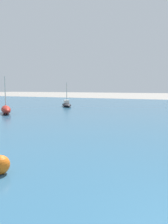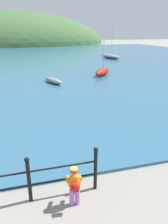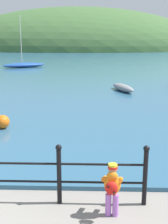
% 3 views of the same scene
% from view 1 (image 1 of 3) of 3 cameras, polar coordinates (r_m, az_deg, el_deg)
% --- Properties ---
extents(boat_mid_harbor, '(2.89, 2.58, 2.75)m').
position_cam_1_polar(boat_mid_harbor, '(25.01, -4.57, 1.99)').
color(boat_mid_harbor, black).
rests_on(boat_mid_harbor, water).
extents(boat_blue_hull, '(2.49, 2.74, 3.07)m').
position_cam_1_polar(boat_blue_hull, '(19.13, -19.71, 0.63)').
color(boat_blue_hull, maroon).
rests_on(boat_blue_hull, water).
extents(mooring_buoy, '(0.47, 0.47, 0.47)m').
position_cam_1_polar(mooring_buoy, '(5.87, -21.03, -12.73)').
color(mooring_buoy, orange).
rests_on(mooring_buoy, water).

